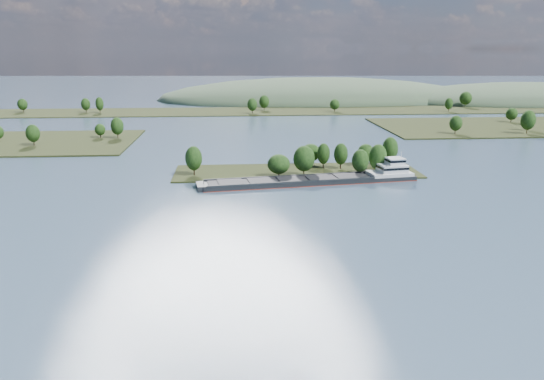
{
  "coord_description": "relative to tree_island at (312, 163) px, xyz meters",
  "views": [
    {
      "loc": [
        -26.3,
        -32.13,
        49.4
      ],
      "look_at": [
        -13.98,
        130.0,
        6.0
      ],
      "focal_mm": 35.0,
      "sensor_mm": 36.0,
      "label": 1
    }
  ],
  "objects": [
    {
      "name": "back_shoreline",
      "position": [
        3.68,
        220.79,
        -3.24
      ],
      "size": [
        900.0,
        60.0,
        14.76
      ],
      "color": "black",
      "rests_on": "ground"
    },
    {
      "name": "hill_west",
      "position": [
        53.9,
        321.01,
        -3.96
      ],
      "size": [
        320.0,
        160.0,
        44.0
      ],
      "primitive_type": "ellipsoid",
      "color": "#394D35",
      "rests_on": "ground"
    },
    {
      "name": "tree_island",
      "position": [
        0.0,
        0.0,
        0.0
      ],
      "size": [
        100.0,
        31.01,
        13.65
      ],
      "color": "black",
      "rests_on": "ground"
    },
    {
      "name": "ground",
      "position": [
        -6.1,
        -58.99,
        -3.96
      ],
      "size": [
        1800.0,
        1800.0,
        0.0
      ],
      "primitive_type": "plane",
      "color": "#3E556B",
      "rests_on": "ground"
    },
    {
      "name": "hill_east",
      "position": [
        253.9,
        291.01,
        -3.96
      ],
      "size": [
        260.0,
        140.0,
        36.0
      ],
      "primitive_type": "ellipsoid",
      "color": "#394D35",
      "rests_on": "ground"
    },
    {
      "name": "cargo_barge",
      "position": [
        2.3,
        -16.89,
        -2.52
      ],
      "size": [
        84.99,
        21.83,
        11.42
      ],
      "color": "black",
      "rests_on": "ground"
    }
  ]
}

